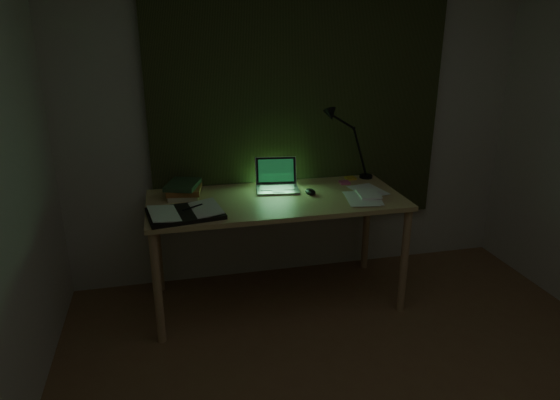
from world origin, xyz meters
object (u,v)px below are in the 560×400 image
Objects in this scene: laptop at (278,176)px; book_stack at (183,189)px; open_textbook at (185,212)px; desk_lamp at (368,143)px; desk at (276,250)px; loose_papers at (361,194)px.

book_stack is at bearing -175.40° from laptop.
desk_lamp is (1.41, 0.50, 0.25)m from open_textbook.
desk_lamp reaches higher than desk.
open_textbook is at bearing -90.93° from book_stack.
laptop is at bearing -153.36° from desk_lamp.
loose_papers is (1.21, 0.11, -0.01)m from open_textbook.
desk is 5.13× the size of loose_papers.
book_stack is 1.24m from loose_papers.
book_stack is at bearing 80.80° from open_textbook.
desk_lamp is (0.19, 0.39, 0.26)m from loose_papers.
desk_lamp reaches higher than loose_papers.
open_textbook is 1.22m from loose_papers.
desk_lamp reaches higher than laptop.
laptop is 0.75× the size of open_textbook.
desk is at bearing 8.91° from open_textbook.
open_textbook is 1.70× the size of book_stack.
desk_lamp is (1.40, 0.12, 0.22)m from book_stack.
desk is 6.54× the size of book_stack.
desk_lamp is (0.78, 0.30, 0.67)m from desk.
loose_papers is at bearing -12.62° from book_stack.
book_stack is at bearing 163.06° from desk.
loose_papers is at bearing -101.74° from desk_lamp.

